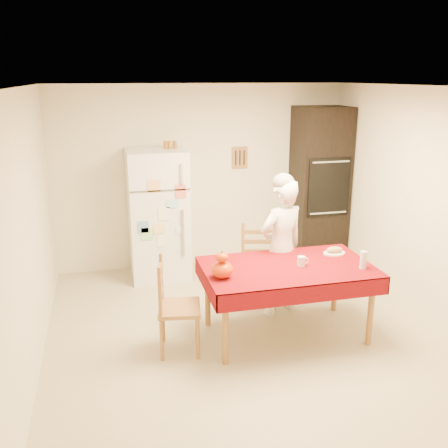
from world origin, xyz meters
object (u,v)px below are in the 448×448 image
object	(u,v)px
dining_table	(287,272)
chair_left	(173,303)
coffee_mug	(301,261)
seated_woman	(281,248)
pumpkin_lower	(222,270)
oven_cabinet	(319,186)
bread_plate	(334,253)
chair_far	(258,262)
refrigerator	(158,215)
wine_glass	(363,260)

from	to	relation	value
dining_table	chair_left	bearing A→B (deg)	-178.28
coffee_mug	chair_left	bearing A→B (deg)	-179.68
seated_woman	pumpkin_lower	distance (m)	1.03
dining_table	pumpkin_lower	size ratio (longest dim) A/B	8.08
oven_cabinet	dining_table	distance (m)	2.34
seated_woman	bread_plate	world-z (taller)	seated_woman
dining_table	coffee_mug	xyz separation A→B (m)	(0.13, -0.03, 0.12)
chair_far	bread_plate	xyz separation A→B (m)	(0.65, -0.61, 0.26)
refrigerator	coffee_mug	size ratio (longest dim) A/B	17.00
pumpkin_lower	oven_cabinet	bearing A→B (deg)	47.53
pumpkin_lower	wine_glass	bearing A→B (deg)	-4.05
seated_woman	dining_table	bearing A→B (deg)	57.97
refrigerator	chair_far	distance (m)	1.55
oven_cabinet	bread_plate	bearing A→B (deg)	-108.84
pumpkin_lower	wine_glass	distance (m)	1.42
coffee_mug	wine_glass	bearing A→B (deg)	-19.40
seated_woman	pumpkin_lower	size ratio (longest dim) A/B	7.38
oven_cabinet	dining_table	xyz separation A→B (m)	(-1.21, -1.97, -0.41)
chair_far	wine_glass	size ratio (longest dim) A/B	5.40
chair_far	chair_left	world-z (taller)	same
wine_glass	bread_plate	xyz separation A→B (m)	(-0.09, 0.44, -0.08)
chair_left	refrigerator	bearing A→B (deg)	6.14
dining_table	chair_far	world-z (taller)	chair_far
coffee_mug	dining_table	bearing A→B (deg)	168.11
bread_plate	pumpkin_lower	bearing A→B (deg)	-165.44
chair_far	wine_glass	xyz separation A→B (m)	(0.74, -1.05, 0.34)
oven_cabinet	wine_glass	world-z (taller)	oven_cabinet
coffee_mug	seated_woman	bearing A→B (deg)	92.06
chair_left	seated_woman	bearing A→B (deg)	-58.55
seated_woman	coffee_mug	size ratio (longest dim) A/B	15.52
wine_glass	oven_cabinet	bearing A→B (deg)	77.02
wine_glass	bread_plate	distance (m)	0.46
seated_woman	refrigerator	bearing A→B (deg)	-69.33
coffee_mug	bread_plate	bearing A→B (deg)	26.72
refrigerator	seated_woman	xyz separation A→B (m)	(1.18, -1.43, -0.07)
seated_woman	bread_plate	distance (m)	0.57
chair_left	pumpkin_lower	bearing A→B (deg)	-92.21
chair_far	pumpkin_lower	xyz separation A→B (m)	(-0.67, -0.95, 0.33)
wine_glass	bread_plate	world-z (taller)	wine_glass
bread_plate	refrigerator	bearing A→B (deg)	134.59
dining_table	refrigerator	bearing A→B (deg)	119.13
dining_table	coffee_mug	world-z (taller)	coffee_mug
chair_far	pumpkin_lower	size ratio (longest dim) A/B	4.52
pumpkin_lower	chair_far	bearing A→B (deg)	54.81
pumpkin_lower	chair_left	bearing A→B (deg)	168.59
refrigerator	oven_cabinet	world-z (taller)	oven_cabinet
chair_far	seated_woman	distance (m)	0.45
oven_cabinet	chair_far	world-z (taller)	oven_cabinet
refrigerator	oven_cabinet	bearing A→B (deg)	1.18
chair_far	coffee_mug	distance (m)	0.92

